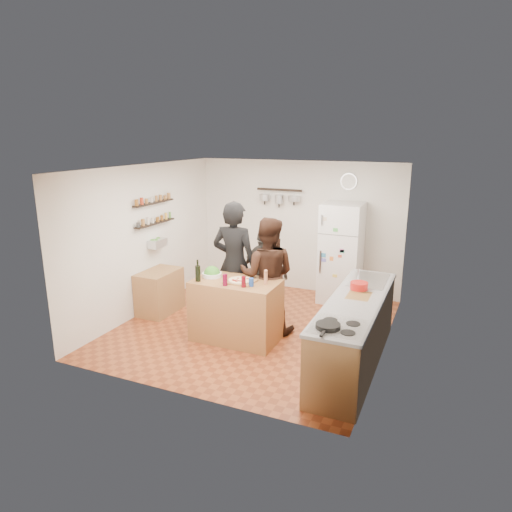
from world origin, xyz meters
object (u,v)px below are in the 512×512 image
at_px(person_back, 265,273).
at_px(side_table, 160,292).
at_px(person_center, 267,275).
at_px(skillet, 328,326).
at_px(person_left, 234,264).
at_px(counter_run, 355,333).
at_px(pepper_mill, 266,278).
at_px(wall_clock, 349,181).
at_px(salad_bowl, 212,275).
at_px(fridge, 341,253).
at_px(red_bowl, 359,286).
at_px(wine_bottle, 198,273).
at_px(prep_island, 236,310).
at_px(salt_canister, 251,282).

distance_m(person_back, side_table, 1.84).
distance_m(person_center, skillet, 2.09).
height_order(person_left, person_center, person_left).
bearing_deg(counter_run, pepper_mill, 174.94).
xyz_separation_m(pepper_mill, wall_clock, (0.57, 2.51, 1.16)).
xyz_separation_m(salad_bowl, person_center, (0.72, 0.43, -0.04)).
distance_m(person_back, skillet, 2.70).
height_order(skillet, fridge, fridge).
bearing_deg(wall_clock, red_bowl, -72.63).
bearing_deg(person_left, person_center, 173.30).
relative_size(person_left, counter_run, 0.76).
height_order(salad_bowl, fridge, fridge).
relative_size(person_center, red_bowl, 7.48).
bearing_deg(salad_bowl, side_table, 162.59).
xyz_separation_m(person_left, counter_run, (2.04, -0.59, -0.55)).
distance_m(wine_bottle, side_table, 1.50).
bearing_deg(wall_clock, person_left, -122.34).
distance_m(prep_island, person_center, 0.72).
bearing_deg(salt_canister, salad_bowl, 166.72).
bearing_deg(person_back, salt_canister, 115.52).
relative_size(salad_bowl, side_table, 0.37).
relative_size(salt_canister, skillet, 0.42).
xyz_separation_m(pepper_mill, skillet, (1.22, -1.16, -0.05)).
bearing_deg(salad_bowl, red_bowl, 7.34).
relative_size(pepper_mill, skillet, 0.62).
bearing_deg(skillet, pepper_mill, 136.39).
xyz_separation_m(counter_run, skillet, (-0.10, -1.04, 0.50)).
relative_size(prep_island, pepper_mill, 7.37).
relative_size(prep_island, person_back, 0.84).
bearing_deg(fridge, salad_bowl, -123.31).
bearing_deg(fridge, side_table, -146.36).
height_order(wine_bottle, red_bowl, wine_bottle).
distance_m(person_center, counter_run, 1.63).
bearing_deg(person_center, counter_run, 147.95).
xyz_separation_m(salad_bowl, pepper_mill, (0.87, 0.00, 0.06)).
bearing_deg(fridge, prep_island, -114.44).
bearing_deg(side_table, wall_clock, 38.24).
xyz_separation_m(wine_bottle, wall_clock, (1.52, 2.78, 1.12)).
distance_m(person_center, side_table, 2.04).
bearing_deg(counter_run, person_back, 147.86).
xyz_separation_m(prep_island, person_center, (0.30, 0.48, 0.44)).
relative_size(red_bowl, wall_clock, 0.80).
height_order(wine_bottle, wall_clock, wall_clock).
height_order(wine_bottle, fridge, fridge).
bearing_deg(wall_clock, person_back, -122.76).
xyz_separation_m(salad_bowl, counter_run, (2.19, -0.12, -0.49)).
xyz_separation_m(prep_island, side_table, (-1.67, 0.44, -0.09)).
distance_m(prep_island, wall_clock, 3.24).
distance_m(wine_bottle, red_bowl, 2.28).
xyz_separation_m(salad_bowl, wall_clock, (1.44, 2.51, 1.21)).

